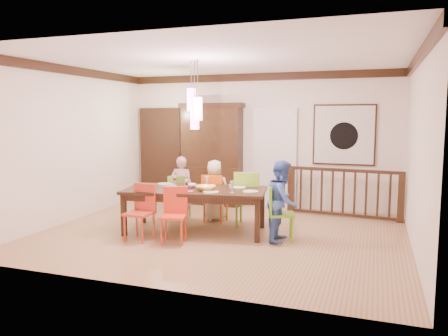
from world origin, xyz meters
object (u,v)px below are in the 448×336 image
(dining_table, at_px, (195,193))
(chair_end_right, at_px, (282,209))
(china_hutch, at_px, (212,154))
(chair_far_left, at_px, (180,194))
(person_far_mid, at_px, (215,190))
(person_far_left, at_px, (182,187))
(balustrade, at_px, (343,192))
(person_end_right, at_px, (283,201))

(dining_table, relative_size, chair_end_right, 2.88)
(chair_end_right, distance_m, china_hutch, 3.21)
(chair_far_left, distance_m, person_far_mid, 0.68)
(chair_end_right, bearing_deg, person_far_left, 53.24)
(chair_end_right, relative_size, person_far_left, 0.72)
(person_far_left, height_order, person_far_mid, person_far_left)
(dining_table, xyz_separation_m, balustrade, (2.31, 1.99, -0.18))
(chair_end_right, distance_m, person_far_mid, 1.75)
(person_far_mid, distance_m, person_end_right, 1.78)
(person_end_right, bearing_deg, balustrade, -22.29)
(person_far_left, distance_m, person_far_mid, 0.66)
(person_far_left, xyz_separation_m, person_end_right, (2.16, -0.89, 0.04))
(dining_table, relative_size, person_end_right, 1.95)
(chair_end_right, bearing_deg, person_far_mid, 43.36)
(china_hutch, xyz_separation_m, person_far_mid, (0.60, -1.43, -0.56))
(person_far_mid, bearing_deg, chair_end_right, 127.50)
(chair_end_right, relative_size, person_far_mid, 0.75)
(chair_end_right, bearing_deg, dining_table, 74.37)
(chair_far_left, xyz_separation_m, person_far_left, (-0.00, 0.08, 0.11))
(chair_far_left, xyz_separation_m, person_end_right, (2.16, -0.81, 0.15))
(chair_far_left, distance_m, person_far_left, 0.14)
(chair_far_left, relative_size, person_far_left, 0.71)
(person_far_left, bearing_deg, chair_far_left, 84.06)
(dining_table, distance_m, person_far_left, 1.07)
(chair_end_right, xyz_separation_m, person_far_left, (-2.15, 0.87, 0.11))
(chair_end_right, height_order, person_far_left, person_far_left)
(chair_far_left, relative_size, chair_end_right, 0.98)
(dining_table, distance_m, person_far_mid, 0.91)
(china_hutch, distance_m, balustrade, 2.98)
(dining_table, distance_m, balustrade, 3.05)
(chair_end_right, distance_m, person_end_right, 0.15)
(balustrade, height_order, person_far_left, person_far_left)
(chair_far_left, relative_size, balustrade, 0.38)
(dining_table, height_order, person_end_right, person_end_right)
(china_hutch, relative_size, person_end_right, 1.76)
(dining_table, bearing_deg, person_far_mid, 79.59)
(chair_end_right, height_order, china_hutch, china_hutch)
(chair_far_left, relative_size, person_far_mid, 0.74)
(person_far_mid, bearing_deg, dining_table, 68.39)
(china_hutch, distance_m, person_far_mid, 1.65)
(balustrade, relative_size, person_far_mid, 1.93)
(china_hutch, bearing_deg, person_far_left, -92.36)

